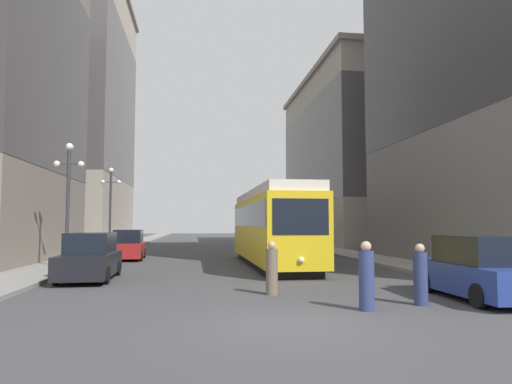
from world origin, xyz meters
The scene contains 15 objects.
ground_plane centered at (0.00, 0.00, 0.00)m, with size 200.00×200.00×0.00m, color #424244.
sidewalk_left centered at (-8.71, 40.00, 0.07)m, with size 2.69×120.00×0.15m, color gray.
sidewalk_right centered at (8.71, 40.00, 0.07)m, with size 2.69×120.00×0.15m, color gray.
streetcar centered at (1.93, 13.90, 2.10)m, with size 2.71×13.35×3.89m.
transit_bus centered at (4.98, 25.95, 1.95)m, with size 2.76×12.22×3.45m.
parked_car_left_near centered at (-6.07, 8.85, 0.84)m, with size 1.97×4.67×1.82m.
parked_car_left_mid centered at (-6.07, 19.06, 0.84)m, with size 2.02×4.45×1.82m.
parked_car_right_far centered at (6.07, 2.56, 0.84)m, with size 1.98×4.54×1.82m.
pedestrian_crossing_near centered at (3.96, 1.89, 0.76)m, with size 0.37×0.37×1.63m.
pedestrian_crossing_far centered at (2.25, 1.34, 0.80)m, with size 0.39×0.39×1.73m.
pedestrian_on_sidewalk centered at (0.32, 4.18, 0.76)m, with size 0.37×0.37×1.63m.
lamp_post_left_near centered at (-7.97, 12.61, 3.96)m, with size 1.41×0.36×5.84m.
lamp_post_left_far centered at (-7.97, 23.36, 4.05)m, with size 1.41×0.36×6.00m.
building_left_corner centered at (-16.63, 41.15, 14.61)m, with size 13.74×20.31×28.34m.
building_right_corner centered at (15.70, 38.30, 9.38)m, with size 11.87×24.29×18.26m.
Camera 1 is at (-2.02, -9.70, 2.15)m, focal length 31.93 mm.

